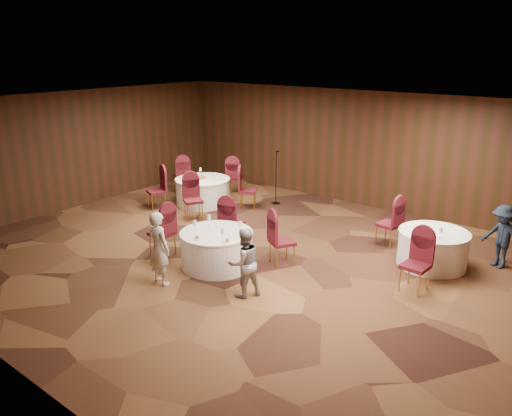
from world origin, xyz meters
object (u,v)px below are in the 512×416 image
Objects in this scene: table_main at (217,249)px; man_c at (502,237)px; mic_stand at (276,189)px; table_right at (433,248)px; table_left at (203,191)px; woman_a at (159,248)px; woman_b at (244,263)px.

man_c is at bearing 37.79° from table_main.
table_main is 4.51m from mic_stand.
mic_stand is at bearing 163.80° from table_right.
table_left is 1.01× the size of mic_stand.
woman_a reaches higher than woman_b.
table_left and table_right have the same top height.
mic_stand is at bearing 38.64° from table_left.
table_left is 2.09m from mic_stand.
man_c is at bearing -130.09° from woman_a.
woman_a is (2.90, -4.17, 0.34)m from table_left.
man_c is (1.10, 0.78, 0.29)m from table_right.
mic_stand reaches higher than table_main.
table_main is at bearing -98.47° from woman_a.
woman_a is 1.68m from woman_b.
table_main is 4.43m from table_right.
table_main is 1.12× the size of man_c.
mic_stand is 6.18m from man_c.
woman_b is at bearing -101.72° from man_c.
table_main is at bearing -69.52° from mic_stand.
table_right is at bearing -118.36° from man_c.
table_right is (6.67, -0.16, 0.00)m from table_left.
table_left is at bearing -141.36° from mic_stand.
man_c is at bearing 4.55° from table_left.
table_main and table_left have the same top height.
table_main is 1.45m from woman_b.
woman_a is at bearing -44.34° from woman_b.
table_left is at bearing -148.95° from man_c.
table_main is 4.34m from table_left.
woman_b is (-2.20, -3.42, 0.27)m from table_right.
table_left is 5.73m from woman_b.
mic_stand is at bearing 110.48° from table_main.
mic_stand is 1.08× the size of woman_a.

